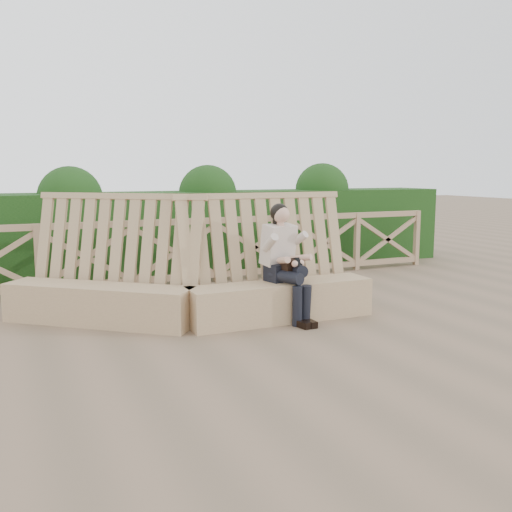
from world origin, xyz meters
name	(u,v)px	position (x,y,z in m)	size (l,w,h in m)	color
ground	(264,341)	(0.00, 0.00, 0.00)	(60.00, 60.00, 0.00)	brown
bench	(191,288)	(-0.47, 1.20, 0.41)	(4.43, 2.17, 1.62)	#9A7858
woman	(285,258)	(0.64, 0.77, 0.80)	(0.49, 0.91, 1.48)	black
guardrail	(175,252)	(0.00, 3.50, 0.55)	(10.10, 0.09, 1.10)	#8E6D53
hedge	(157,233)	(0.00, 4.70, 0.75)	(12.00, 1.20, 1.50)	black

